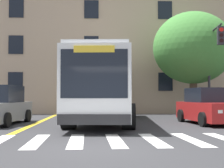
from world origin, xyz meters
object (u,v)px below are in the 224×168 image
object	(u,v)px
car_red_far_lane	(209,107)
traffic_light_near_corner	(213,55)
street_tree_curbside_large	(193,48)
city_bus	(104,88)
traffic_light_overhead	(106,67)

from	to	relation	value
car_red_far_lane	traffic_light_near_corner	bearing A→B (deg)	64.85
car_red_far_lane	street_tree_curbside_large	distance (m)	6.47
city_bus	traffic_light_near_corner	distance (m)	7.06
city_bus	street_tree_curbside_large	bearing A→B (deg)	33.52
car_red_far_lane	traffic_light_overhead	size ratio (longest dim) A/B	1.00
traffic_light_near_corner	traffic_light_overhead	size ratio (longest dim) A/B	1.25
city_bus	traffic_light_overhead	bearing A→B (deg)	84.70
city_bus	traffic_light_near_corner	xyz separation A→B (m)	(6.56, 1.70, 1.98)
city_bus	traffic_light_near_corner	size ratio (longest dim) A/B	2.06
traffic_light_near_corner	street_tree_curbside_large	xyz separation A→B (m)	(-0.52, 2.29, 0.78)
city_bus	street_tree_curbside_large	world-z (taller)	street_tree_curbside_large
city_bus	street_tree_curbside_large	size ratio (longest dim) A/B	1.68
traffic_light_near_corner	traffic_light_overhead	xyz separation A→B (m)	(-6.36, 0.43, -0.71)
traffic_light_overhead	street_tree_curbside_large	distance (m)	6.31
car_red_far_lane	traffic_light_near_corner	world-z (taller)	traffic_light_near_corner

